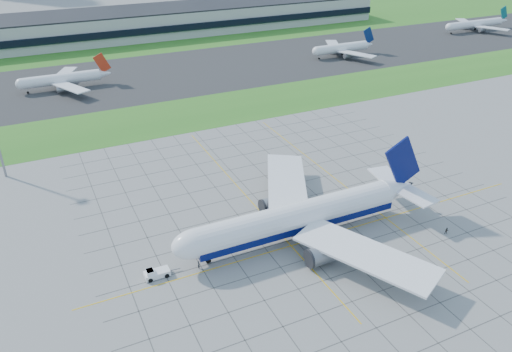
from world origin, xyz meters
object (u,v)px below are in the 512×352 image
Objects in this scene: airliner at (299,217)px; distant_jet_2 at (342,48)px; distant_jet_1 at (63,79)px; pushback_tug at (156,273)px; crew_near at (199,265)px; distant_jet_3 at (476,24)px; crew_far at (447,231)px.

airliner reaches higher than distant_jet_2.
pushback_tug is at bearing -89.20° from distant_jet_1.
distant_jet_2 reaches higher than crew_near.
distant_jet_1 and distant_jet_3 have the same top height.
pushback_tug is (-35.36, 0.41, -4.81)m from airliner.
crew_far is 172.24m from distant_jet_1.
distant_jet_1 is at bearing -178.32° from distant_jet_3.
distant_jet_3 is (252.11, 149.41, 3.50)m from pushback_tug.
airliner reaches higher than crew_far.
crew_far is at bearing -93.95° from crew_near.
crew_near is (9.44, -1.29, -0.01)m from pushback_tug.
pushback_tug is 0.19× the size of distant_jet_2.
distant_jet_3 is (183.23, 164.38, 3.61)m from crew_far.
distant_jet_1 is at bearing 146.53° from crew_far.
crew_far is at bearing -138.10° from distant_jet_3.
crew_near is 285.68m from distant_jet_3.
distant_jet_3 is (216.75, 149.82, -1.31)m from airliner.
distant_jet_2 is at bearing -34.72° from crew_near.
distant_jet_1 is 254.20m from distant_jet_3.
pushback_tug is 4.56× the size of crew_far.
airliner is 1.60× the size of distant_jet_2.
distant_jet_2 is at bearing 52.60° from airliner.
crew_near is at bearing -148.16° from distant_jet_3.
distant_jet_3 is at bearing 1.68° from distant_jet_1.
distant_jet_2 is at bearing 44.21° from pushback_tug.
airliner is at bearing -75.31° from distant_jet_1.
distant_jet_1 is (-70.86, 156.95, 3.61)m from crew_far.
distant_jet_1 is (-37.34, 142.38, -1.31)m from airliner.
crew_near is at bearing -177.83° from airliner.
pushback_tug is 9.53m from crew_near.
distant_jet_3 is (242.67, 150.70, 3.51)m from crew_near.
distant_jet_1 is (-1.98, 141.97, 3.50)m from pushback_tug.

